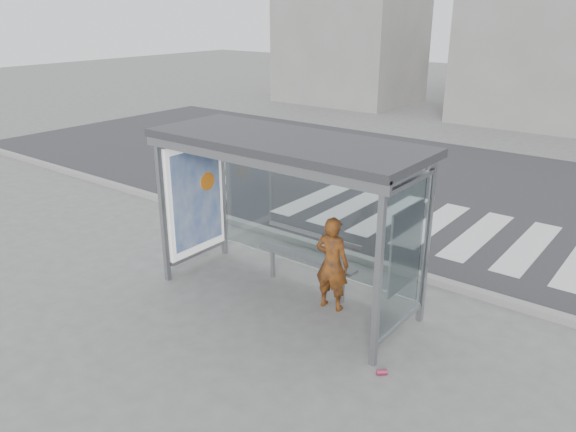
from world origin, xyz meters
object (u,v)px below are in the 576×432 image
(person, at_px, (332,263))
(bench, at_px, (307,258))
(soda_can, at_px, (382,372))
(bus_shelter, at_px, (268,175))

(person, xyz_separation_m, bench, (-0.66, 0.28, -0.19))
(bench, relative_size, soda_can, 13.65)
(person, relative_size, soda_can, 11.19)
(bus_shelter, bearing_deg, soda_can, -18.95)
(bench, distance_m, soda_can, 2.56)
(bench, bearing_deg, bus_shelter, -135.26)
(bus_shelter, relative_size, soda_can, 31.80)
(bus_shelter, distance_m, bench, 1.55)
(bus_shelter, xyz_separation_m, bench, (0.44, 0.44, -1.43))
(person, xyz_separation_m, soda_can, (1.47, -1.04, -0.71))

